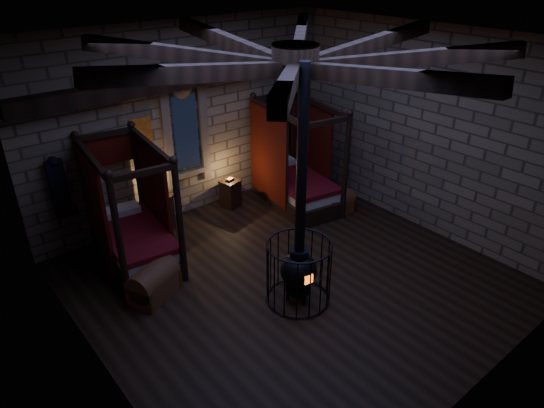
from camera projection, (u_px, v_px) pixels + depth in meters
room at (291, 73)px, 7.27m from camera, size 7.02×7.02×4.29m
bed_left at (133, 234)px, 9.25m from camera, size 1.43×2.35×2.33m
bed_right at (295, 180)px, 11.38m from camera, size 1.57×2.45×2.39m
trunk_left at (154, 282)px, 8.37m from camera, size 1.00×0.84×0.63m
trunk_right at (338, 203)px, 11.10m from camera, size 0.75×0.51×0.52m
nightstand_left at (160, 213)px, 10.32m from camera, size 0.60×0.59×0.98m
nightstand_right at (231, 193)px, 11.31m from camera, size 0.50×0.48×0.72m
stove at (299, 268)px, 8.10m from camera, size 1.10×1.10×4.05m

